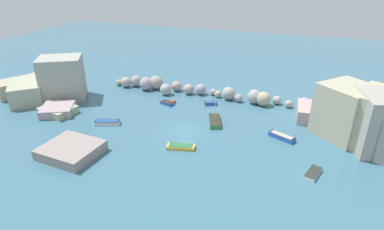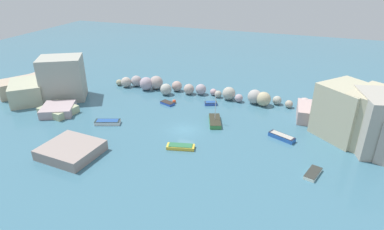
% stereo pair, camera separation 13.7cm
% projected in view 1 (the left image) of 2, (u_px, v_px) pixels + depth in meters
% --- Properties ---
extents(cove_water, '(160.00, 160.00, 0.00)m').
position_uv_depth(cove_water, '(184.00, 130.00, 49.68)').
color(cove_water, '#3F7085').
rests_on(cove_water, ground).
extents(cliff_headland_left, '(20.62, 17.03, 7.93)m').
position_uv_depth(cliff_headland_left, '(45.00, 85.00, 60.60)').
color(cliff_headland_left, tan).
rests_on(cliff_headland_left, ground).
extents(cliff_headland_right, '(20.24, 16.56, 8.00)m').
position_uv_depth(cliff_headland_right, '(379.00, 122.00, 44.85)').
color(cliff_headland_right, '#AFA49A').
rests_on(cliff_headland_right, ground).
extents(rock_breakwater, '(38.69, 4.69, 2.70)m').
position_uv_depth(rock_breakwater, '(200.00, 90.00, 61.89)').
color(rock_breakwater, '#A9A788').
rests_on(rock_breakwater, ground).
extents(stone_dock, '(7.66, 7.03, 1.43)m').
position_uv_depth(stone_dock, '(71.00, 150.00, 43.04)').
color(stone_dock, gray).
rests_on(stone_dock, ground).
extents(channel_buoy, '(0.67, 0.67, 0.67)m').
position_uv_depth(channel_buoy, '(174.00, 101.00, 59.05)').
color(channel_buoy, '#E04C28').
rests_on(channel_buoy, cove_water).
extents(moored_boat_0, '(4.06, 2.20, 0.54)m').
position_uv_depth(moored_boat_0, '(181.00, 147.00, 44.72)').
color(moored_boat_0, yellow).
rests_on(moored_boat_0, cove_water).
extents(moored_boat_1, '(2.83, 2.10, 0.47)m').
position_uv_depth(moored_boat_1, '(167.00, 103.00, 58.60)').
color(moored_boat_1, blue).
rests_on(moored_boat_1, cove_water).
extents(moored_boat_2, '(2.22, 3.40, 0.44)m').
position_uv_depth(moored_boat_2, '(313.00, 173.00, 39.21)').
color(moored_boat_2, white).
rests_on(moored_boat_2, cove_water).
extents(moored_boat_3, '(3.18, 4.91, 4.75)m').
position_uv_depth(moored_boat_3, '(215.00, 121.00, 51.72)').
color(moored_boat_3, '#3A8442').
rests_on(moored_boat_3, cove_water).
extents(moored_boat_4, '(4.05, 2.72, 0.68)m').
position_uv_depth(moored_boat_4, '(282.00, 137.00, 47.13)').
color(moored_boat_4, blue).
rests_on(moored_boat_4, cove_water).
extents(moored_boat_5, '(4.26, 2.73, 0.63)m').
position_uv_depth(moored_boat_5, '(108.00, 122.00, 51.43)').
color(moored_boat_5, white).
rests_on(moored_boat_5, cove_water).
extents(moored_boat_6, '(2.48, 1.90, 0.56)m').
position_uv_depth(moored_boat_6, '(211.00, 103.00, 58.41)').
color(moored_boat_6, '#3051B8').
rests_on(moored_boat_6, cove_water).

